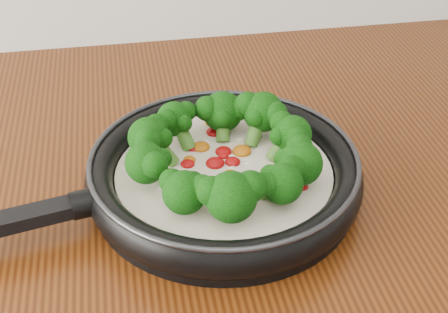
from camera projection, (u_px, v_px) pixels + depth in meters
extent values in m
cylinder|color=black|center=(224.00, 189.00, 0.70)|extent=(0.34, 0.34, 0.01)
torus|color=black|center=(224.00, 173.00, 0.69)|extent=(0.36, 0.36, 0.03)
torus|color=#2D2D33|center=(224.00, 158.00, 0.68)|extent=(0.35, 0.35, 0.01)
cube|color=black|center=(5.00, 223.00, 0.62)|extent=(0.18, 0.06, 0.01)
cylinder|color=black|center=(85.00, 203.00, 0.64)|extent=(0.03, 0.03, 0.03)
cylinder|color=silver|center=(224.00, 178.00, 0.69)|extent=(0.28, 0.28, 0.02)
ellipsoid|color=#970709|center=(193.00, 148.00, 0.72)|extent=(0.01, 0.01, 0.01)
ellipsoid|color=#970709|center=(245.00, 184.00, 0.67)|extent=(0.02, 0.02, 0.01)
ellipsoid|color=#B1590B|center=(189.00, 160.00, 0.70)|extent=(0.02, 0.02, 0.01)
ellipsoid|color=#970709|center=(230.00, 201.00, 0.64)|extent=(0.02, 0.02, 0.01)
ellipsoid|color=#970709|center=(223.00, 152.00, 0.72)|extent=(0.02, 0.02, 0.01)
ellipsoid|color=#B1590B|center=(242.00, 151.00, 0.72)|extent=(0.02, 0.02, 0.01)
ellipsoid|color=#970709|center=(225.00, 183.00, 0.67)|extent=(0.02, 0.02, 0.01)
ellipsoid|color=#970709|center=(231.00, 216.00, 0.63)|extent=(0.02, 0.02, 0.01)
ellipsoid|color=#B1590B|center=(230.00, 174.00, 0.68)|extent=(0.02, 0.02, 0.01)
ellipsoid|color=#970709|center=(224.00, 155.00, 0.71)|extent=(0.02, 0.02, 0.01)
ellipsoid|color=#970709|center=(233.00, 162.00, 0.70)|extent=(0.02, 0.02, 0.01)
ellipsoid|color=#B1590B|center=(201.00, 147.00, 0.72)|extent=(0.02, 0.02, 0.01)
ellipsoid|color=#970709|center=(302.00, 186.00, 0.66)|extent=(0.01, 0.01, 0.01)
ellipsoid|color=#970709|center=(188.00, 164.00, 0.70)|extent=(0.02, 0.02, 0.01)
ellipsoid|color=#B1590B|center=(210.00, 123.00, 0.77)|extent=(0.02, 0.02, 0.01)
ellipsoid|color=#970709|center=(214.00, 132.00, 0.75)|extent=(0.02, 0.02, 0.01)
ellipsoid|color=#970709|center=(217.00, 186.00, 0.66)|extent=(0.02, 0.02, 0.01)
ellipsoid|color=#B1590B|center=(247.00, 201.00, 0.64)|extent=(0.02, 0.02, 0.01)
ellipsoid|color=#970709|center=(215.00, 163.00, 0.70)|extent=(0.03, 0.03, 0.01)
ellipsoid|color=#970709|center=(212.00, 197.00, 0.65)|extent=(0.02, 0.02, 0.01)
ellipsoid|color=white|center=(298.00, 150.00, 0.72)|extent=(0.01, 0.01, 0.00)
ellipsoid|color=white|center=(236.00, 216.00, 0.63)|extent=(0.01, 0.00, 0.00)
ellipsoid|color=white|center=(163.00, 188.00, 0.66)|extent=(0.01, 0.00, 0.00)
ellipsoid|color=white|center=(253.00, 182.00, 0.67)|extent=(0.01, 0.01, 0.00)
ellipsoid|color=white|center=(232.00, 156.00, 0.71)|extent=(0.01, 0.01, 0.00)
ellipsoid|color=white|center=(134.00, 162.00, 0.70)|extent=(0.01, 0.01, 0.00)
ellipsoid|color=white|center=(227.00, 175.00, 0.68)|extent=(0.01, 0.01, 0.00)
ellipsoid|color=white|center=(247.00, 164.00, 0.70)|extent=(0.01, 0.00, 0.00)
ellipsoid|color=white|center=(249.00, 151.00, 0.72)|extent=(0.01, 0.01, 0.00)
ellipsoid|color=white|center=(234.00, 166.00, 0.70)|extent=(0.01, 0.01, 0.00)
ellipsoid|color=white|center=(231.00, 169.00, 0.69)|extent=(0.01, 0.01, 0.00)
ellipsoid|color=white|center=(240.00, 140.00, 0.74)|extent=(0.01, 0.00, 0.00)
ellipsoid|color=white|center=(260.00, 135.00, 0.74)|extent=(0.01, 0.01, 0.00)
ellipsoid|color=white|center=(290.00, 197.00, 0.65)|extent=(0.01, 0.01, 0.00)
ellipsoid|color=white|center=(205.00, 182.00, 0.67)|extent=(0.01, 0.01, 0.00)
ellipsoid|color=white|center=(191.00, 162.00, 0.70)|extent=(0.01, 0.01, 0.00)
ellipsoid|color=white|center=(174.00, 159.00, 0.71)|extent=(0.01, 0.00, 0.00)
ellipsoid|color=white|center=(267.00, 136.00, 0.75)|extent=(0.01, 0.01, 0.00)
ellipsoid|color=white|center=(190.00, 142.00, 0.73)|extent=(0.01, 0.01, 0.00)
ellipsoid|color=white|center=(207.00, 142.00, 0.74)|extent=(0.01, 0.01, 0.00)
ellipsoid|color=white|center=(246.00, 178.00, 0.68)|extent=(0.01, 0.01, 0.00)
ellipsoid|color=white|center=(282.00, 158.00, 0.71)|extent=(0.01, 0.01, 0.00)
cylinder|color=#497D29|center=(279.00, 149.00, 0.70)|extent=(0.03, 0.02, 0.03)
sphere|color=black|center=(292.00, 134.00, 0.70)|extent=(0.05, 0.05, 0.04)
sphere|color=black|center=(282.00, 123.00, 0.71)|extent=(0.03, 0.03, 0.03)
sphere|color=black|center=(297.00, 138.00, 0.68)|extent=(0.03, 0.03, 0.03)
sphere|color=black|center=(279.00, 136.00, 0.69)|extent=(0.03, 0.03, 0.02)
cylinder|color=#497D29|center=(255.00, 132.00, 0.73)|extent=(0.03, 0.04, 0.04)
sphere|color=black|center=(263.00, 112.00, 0.73)|extent=(0.06, 0.06, 0.05)
sphere|color=black|center=(248.00, 104.00, 0.73)|extent=(0.04, 0.04, 0.03)
sphere|color=black|center=(275.00, 113.00, 0.72)|extent=(0.03, 0.03, 0.03)
sphere|color=black|center=(256.00, 117.00, 0.72)|extent=(0.03, 0.03, 0.02)
cylinder|color=#497D29|center=(223.00, 129.00, 0.74)|extent=(0.02, 0.03, 0.03)
sphere|color=black|center=(223.00, 111.00, 0.74)|extent=(0.06, 0.06, 0.05)
sphere|color=black|center=(207.00, 109.00, 0.73)|extent=(0.04, 0.04, 0.03)
sphere|color=black|center=(238.00, 109.00, 0.73)|extent=(0.03, 0.03, 0.03)
sphere|color=black|center=(223.00, 118.00, 0.73)|extent=(0.03, 0.03, 0.02)
cylinder|color=#497D29|center=(184.00, 137.00, 0.72)|extent=(0.03, 0.03, 0.03)
sphere|color=black|center=(174.00, 119.00, 0.72)|extent=(0.05, 0.05, 0.04)
sphere|color=black|center=(166.00, 120.00, 0.71)|extent=(0.03, 0.03, 0.03)
sphere|color=black|center=(186.00, 111.00, 0.73)|extent=(0.03, 0.03, 0.02)
sphere|color=black|center=(183.00, 123.00, 0.71)|extent=(0.02, 0.02, 0.02)
cylinder|color=#497D29|center=(164.00, 152.00, 0.69)|extent=(0.04, 0.03, 0.04)
sphere|color=black|center=(148.00, 137.00, 0.69)|extent=(0.05, 0.05, 0.04)
sphere|color=black|center=(147.00, 141.00, 0.67)|extent=(0.03, 0.03, 0.03)
sphere|color=black|center=(156.00, 126.00, 0.70)|extent=(0.03, 0.03, 0.03)
sphere|color=black|center=(163.00, 138.00, 0.68)|extent=(0.03, 0.03, 0.02)
cylinder|color=#497D29|center=(163.00, 173.00, 0.66)|extent=(0.03, 0.02, 0.04)
sphere|color=black|center=(146.00, 163.00, 0.65)|extent=(0.05, 0.05, 0.04)
sphere|color=black|center=(155.00, 165.00, 0.63)|extent=(0.03, 0.03, 0.03)
sphere|color=black|center=(145.00, 149.00, 0.66)|extent=(0.03, 0.03, 0.03)
sphere|color=black|center=(162.00, 158.00, 0.65)|extent=(0.03, 0.03, 0.02)
cylinder|color=#497D29|center=(193.00, 196.00, 0.63)|extent=(0.03, 0.03, 0.03)
sphere|color=black|center=(184.00, 193.00, 0.61)|extent=(0.05, 0.05, 0.04)
sphere|color=black|center=(202.00, 188.00, 0.61)|extent=(0.03, 0.03, 0.03)
sphere|color=black|center=(172.00, 181.00, 0.62)|extent=(0.03, 0.03, 0.03)
sphere|color=black|center=(193.00, 182.00, 0.62)|extent=(0.03, 0.03, 0.02)
cylinder|color=#497D29|center=(229.00, 200.00, 0.63)|extent=(0.02, 0.03, 0.04)
sphere|color=black|center=(231.00, 197.00, 0.60)|extent=(0.06, 0.06, 0.05)
sphere|color=black|center=(251.00, 186.00, 0.60)|extent=(0.04, 0.04, 0.03)
sphere|color=black|center=(211.00, 191.00, 0.60)|extent=(0.04, 0.04, 0.03)
sphere|color=black|center=(230.00, 185.00, 0.61)|extent=(0.03, 0.03, 0.03)
cylinder|color=#497D29|center=(269.00, 189.00, 0.64)|extent=(0.03, 0.03, 0.03)
sphere|color=black|center=(282.00, 184.00, 0.62)|extent=(0.05, 0.05, 0.04)
sphere|color=black|center=(289.00, 169.00, 0.63)|extent=(0.03, 0.03, 0.03)
sphere|color=black|center=(269.00, 184.00, 0.61)|extent=(0.03, 0.03, 0.02)
sphere|color=black|center=(270.00, 175.00, 0.63)|extent=(0.02, 0.02, 0.02)
cylinder|color=#497D29|center=(284.00, 173.00, 0.66)|extent=(0.03, 0.03, 0.03)
sphere|color=black|center=(301.00, 164.00, 0.65)|extent=(0.05, 0.05, 0.05)
sphere|color=black|center=(300.00, 148.00, 0.66)|extent=(0.03, 0.03, 0.03)
sphere|color=black|center=(294.00, 168.00, 0.64)|extent=(0.03, 0.03, 0.03)
sphere|color=black|center=(285.00, 159.00, 0.65)|extent=(0.03, 0.03, 0.02)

